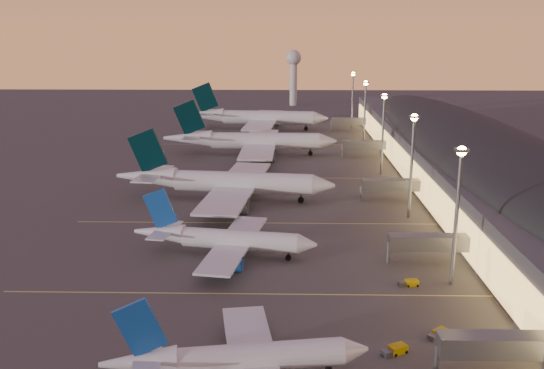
{
  "coord_description": "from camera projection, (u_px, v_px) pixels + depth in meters",
  "views": [
    {
      "loc": [
        5.28,
        -103.88,
        46.04
      ],
      "look_at": [
        2.0,
        45.0,
        7.0
      ],
      "focal_mm": 40.0,
      "sensor_mm": 36.0,
      "label": 1
    }
  ],
  "objects": [
    {
      "name": "ground",
      "position": [
        256.0,
        282.0,
        112.24
      ],
      "size": [
        700.0,
        700.0,
        0.0
      ],
      "primitive_type": "plane",
      "color": "#3C3A38"
    },
    {
      "name": "baggage_tug_c",
      "position": [
        409.0,
        283.0,
        110.72
      ],
      "size": [
        3.78,
        1.94,
        1.08
      ],
      "rotation": [
        0.0,
        0.0,
        0.14
      ],
      "color": "#BE9D02",
      "rests_on": "ground"
    },
    {
      "name": "terminal_building",
      "position": [
        476.0,
        156.0,
        178.78
      ],
      "size": [
        56.35,
        255.0,
        17.46
      ],
      "color": "#454549",
      "rests_on": "ground"
    },
    {
      "name": "airliner_narrow_north",
      "position": [
        224.0,
        239.0,
        124.37
      ],
      "size": [
        38.8,
        35.02,
        13.87
      ],
      "rotation": [
        0.0,
        0.0,
        -0.16
      ],
      "color": "silver",
      "rests_on": "ground"
    },
    {
      "name": "radar_tower",
      "position": [
        293.0,
        68.0,
        357.92
      ],
      "size": [
        9.0,
        9.0,
        32.5
      ],
      "color": "silver",
      "rests_on": "ground"
    },
    {
      "name": "light_masts",
      "position": [
        395.0,
        131.0,
        169.88
      ],
      "size": [
        2.2,
        217.2,
        25.9
      ],
      "color": "slate",
      "rests_on": "ground"
    },
    {
      "name": "airliner_wide_mid",
      "position": [
        250.0,
        141.0,
        221.74
      ],
      "size": [
        63.67,
        57.83,
        20.41
      ],
      "rotation": [
        0.0,
        0.0,
        -0.02
      ],
      "color": "silver",
      "rests_on": "ground"
    },
    {
      "name": "baggage_tug_b",
      "position": [
        395.0,
        350.0,
        87.76
      ],
      "size": [
        4.18,
        3.23,
        1.17
      ],
      "rotation": [
        0.0,
        0.0,
        0.49
      ],
      "color": "#BE9D02",
      "rests_on": "ground"
    },
    {
      "name": "baggage_tug_d",
      "position": [
        439.0,
        334.0,
        92.46
      ],
      "size": [
        3.67,
        3.36,
        1.07
      ],
      "rotation": [
        0.0,
        0.0,
        0.68
      ],
      "color": "#BE9D02",
      "rests_on": "ground"
    },
    {
      "name": "airliner_wide_far",
      "position": [
        256.0,
        118.0,
        276.73
      ],
      "size": [
        66.8,
        61.08,
        21.36
      ],
      "rotation": [
        0.0,
        0.0,
        -0.09
      ],
      "color": "silver",
      "rests_on": "ground"
    },
    {
      "name": "airliner_wide_near",
      "position": [
        224.0,
        182.0,
        164.32
      ],
      "size": [
        60.62,
        55.61,
        19.39
      ],
      "rotation": [
        0.0,
        0.0,
        -0.12
      ],
      "color": "silver",
      "rests_on": "ground"
    },
    {
      "name": "lane_markings",
      "position": [
        264.0,
        217.0,
        150.92
      ],
      "size": [
        90.0,
        180.36,
        0.0
      ],
      "color": "#D8C659",
      "rests_on": "ground"
    },
    {
      "name": "airliner_narrow_south",
      "position": [
        238.0,
        359.0,
        80.27
      ],
      "size": [
        35.88,
        32.38,
        12.83
      ],
      "rotation": [
        0.0,
        0.0,
        0.16
      ],
      "color": "silver",
      "rests_on": "ground"
    }
  ]
}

